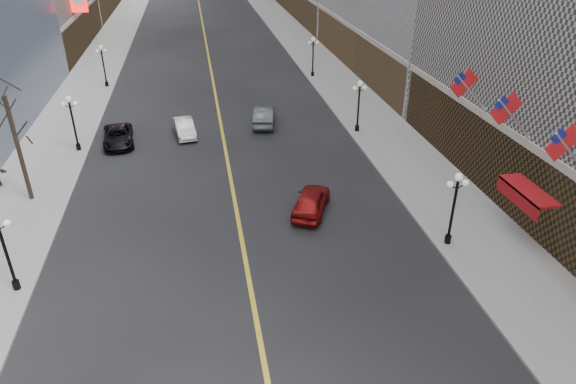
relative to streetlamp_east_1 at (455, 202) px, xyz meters
name	(u,v)px	position (x,y,z in m)	size (l,w,h in m)	color
sidewalk_east	(323,67)	(2.20, 40.00, -2.83)	(6.00, 230.00, 0.15)	gray
sidewalk_west	(92,78)	(-25.80, 40.00, -2.83)	(6.00, 230.00, 0.15)	gray
lane_line	(208,54)	(-11.80, 50.00, -2.89)	(0.25, 200.00, 0.02)	gold
streetlamp_east_1	(455,202)	(0.00, 0.00, 0.00)	(1.26, 0.44, 4.52)	black
streetlamp_east_2	(359,101)	(0.00, 18.00, 0.00)	(1.26, 0.44, 4.52)	black
streetlamp_east_3	(313,53)	(0.00, 36.00, 0.00)	(1.26, 0.44, 4.52)	black
streetlamp_west_1	(3,244)	(-23.60, 0.00, 0.00)	(1.26, 0.44, 4.52)	black
streetlamp_west_2	(72,118)	(-23.60, 18.00, 0.00)	(1.26, 0.44, 4.52)	black
streetlamp_west_3	(103,62)	(-23.60, 36.00, 0.00)	(1.26, 0.44, 4.52)	black
flag_3	(566,146)	(3.51, -3.00, 4.39)	(2.87, 0.12, 2.87)	#B2B2B7
flag_4	(508,111)	(3.51, 2.00, 4.39)	(2.87, 0.12, 2.87)	#B2B2B7
flag_5	(466,86)	(3.51, 7.00, 4.39)	(2.87, 0.12, 2.87)	#B2B2B7
awning_c	(525,192)	(4.30, 0.00, 0.18)	(1.40, 4.00, 0.93)	maroon
tree_west_far	(9,113)	(-25.30, 10.00, 3.34)	(3.60, 3.60, 7.92)	#2D231C
car_nb_mid	(185,128)	(-15.04, 19.95, -2.18)	(1.52, 4.35, 1.43)	#BCBCBE
car_nb_far	(118,136)	(-20.52, 18.99, -2.18)	(2.38, 5.17, 1.44)	black
car_sb_mid	(311,201)	(-7.04, 5.14, -2.09)	(1.91, 4.76, 1.62)	maroon
car_sb_far	(264,116)	(-7.85, 21.44, -2.06)	(1.78, 5.09, 1.68)	#474D4E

